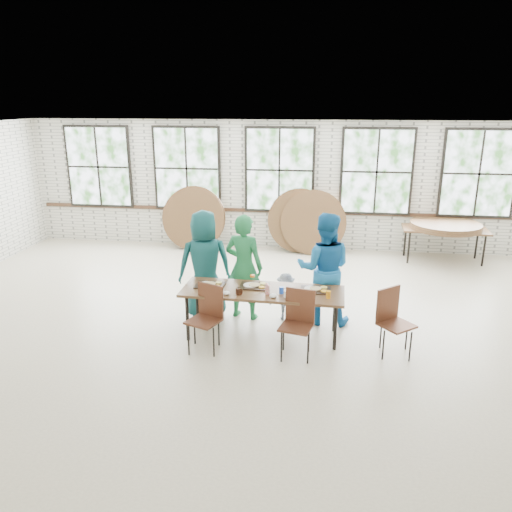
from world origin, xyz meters
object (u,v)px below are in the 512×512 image
Objects in this scene: dining_table at (263,293)px; chair_near_right at (298,317)px; chair_near_left at (207,312)px; storage_table at (445,231)px.

dining_table is 2.55× the size of chair_near_right.
chair_near_right is at bearing -39.81° from dining_table.
dining_table is at bearing 56.03° from chair_near_left.
chair_near_left is 6.31m from storage_table.
chair_near_left is (-0.73, -0.48, -0.13)m from dining_table.
storage_table is at bearing 70.39° from chair_near_left.
chair_near_left is at bearing -167.21° from chair_near_right.
chair_near_right reaches higher than storage_table.
chair_near_left is 0.52× the size of storage_table.
dining_table is 2.55× the size of chair_near_left.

